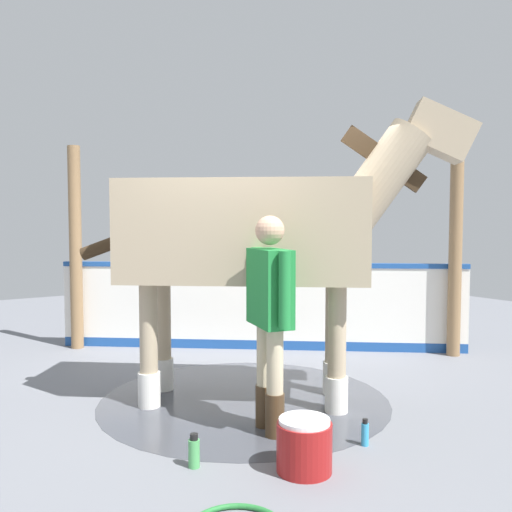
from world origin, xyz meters
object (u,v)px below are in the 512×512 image
(horse, at_px, (258,234))
(handler, at_px, (270,307))
(bottle_spray, at_px, (194,452))
(wash_bucket, at_px, (304,445))
(bottle_shampoo, at_px, (365,433))

(horse, xyz_separation_m, handler, (0.34, 0.67, -0.56))
(handler, height_order, bottle_spray, handler)
(horse, bearing_deg, wash_bucket, -73.43)
(handler, xyz_separation_m, bottle_spray, (0.79, 0.24, -0.89))
(wash_bucket, xyz_separation_m, bottle_shampoo, (-0.64, -0.08, -0.08))
(handler, height_order, bottle_shampoo, handler)
(wash_bucket, bearing_deg, horse, -111.77)
(bottle_shampoo, bearing_deg, horse, -85.91)
(handler, relative_size, bottle_shampoo, 8.46)
(horse, distance_m, bottle_spray, 2.05)
(handler, distance_m, wash_bucket, 1.09)
(handler, relative_size, bottle_spray, 7.37)
(bottle_shampoo, relative_size, bottle_spray, 0.87)
(wash_bucket, bearing_deg, bottle_spray, -38.16)
(horse, relative_size, wash_bucket, 7.93)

